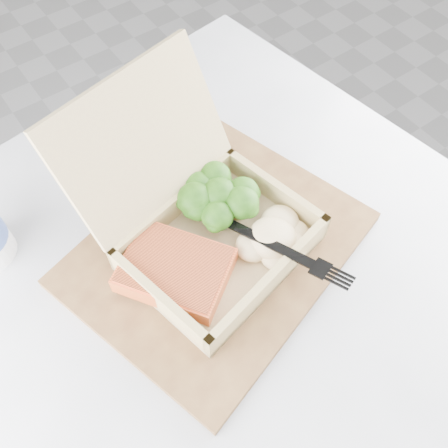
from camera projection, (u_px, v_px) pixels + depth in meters
floor at (167, 209)px, 1.53m from camera, size 4.00×4.00×0.00m
cafe_table at (216, 307)px, 0.80m from camera, size 0.80×0.80×0.70m
serving_tray at (216, 249)px, 0.64m from camera, size 0.41×0.37×0.02m
takeout_container at (196, 213)px, 0.61m from camera, size 0.26×0.29×0.19m
salmon_fillet at (175, 270)px, 0.59m from camera, size 0.15×0.16×0.03m
broccoli_pile at (219, 199)px, 0.64m from camera, size 0.11×0.11×0.04m
mashed_potatoes at (272, 238)px, 0.61m from camera, size 0.10×0.09×0.03m
plastic_fork at (255, 234)px, 0.60m from camera, size 0.07×0.17×0.02m
receipt at (126, 174)px, 0.72m from camera, size 0.10×0.15×0.00m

